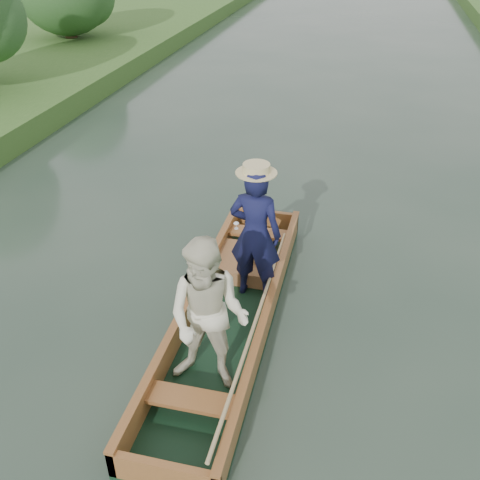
# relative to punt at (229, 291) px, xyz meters

# --- Properties ---
(ground) EXTENTS (120.00, 120.00, 0.00)m
(ground) POSITION_rel_punt_xyz_m (-0.07, 0.24, -0.73)
(ground) COLOR #283D30
(ground) RESTS_ON ground
(trees_far) EXTENTS (23.10, 11.97, 4.56)m
(trees_far) POSITION_rel_punt_xyz_m (0.42, 9.78, 1.80)
(trees_far) COLOR #47331E
(trees_far) RESTS_ON ground
(punt) EXTENTS (1.13, 5.00, 2.03)m
(punt) POSITION_rel_punt_xyz_m (0.00, 0.00, 0.00)
(punt) COLOR black
(punt) RESTS_ON ground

